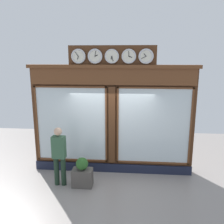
% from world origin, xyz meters
% --- Properties ---
extents(shop_facade, '(4.99, 0.42, 3.86)m').
position_xyz_m(shop_facade, '(0.00, -0.12, 1.70)').
color(shop_facade, '#4C2B16').
rests_on(shop_facade, ground_plane).
extents(pedestrian, '(0.37, 0.24, 1.69)m').
position_xyz_m(pedestrian, '(1.39, 0.91, 0.93)').
color(pedestrian, '#1C2F21').
rests_on(pedestrian, ground_plane).
extents(planter_box, '(0.56, 0.36, 0.50)m').
position_xyz_m(planter_box, '(0.75, 0.93, 0.25)').
color(planter_box, '#4C4742').
rests_on(planter_box, ground_plane).
extents(planter_shrub, '(0.34, 0.34, 0.34)m').
position_xyz_m(planter_shrub, '(0.75, 0.93, 0.67)').
color(planter_shrub, '#285623').
rests_on(planter_shrub, planter_box).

